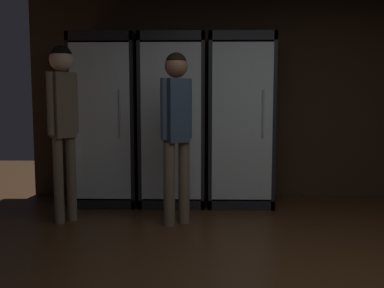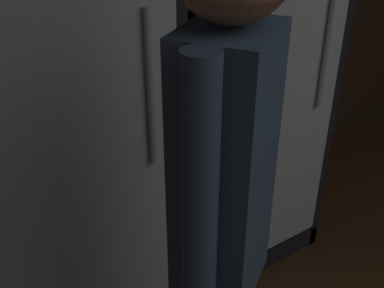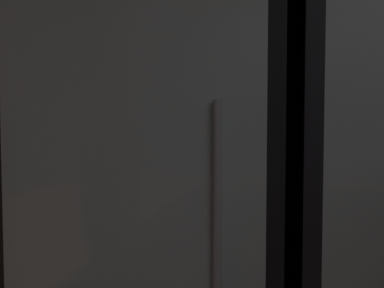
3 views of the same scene
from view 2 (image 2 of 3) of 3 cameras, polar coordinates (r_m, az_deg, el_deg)
cooler_left at (r=1.75m, az=-17.62°, el=5.31°), size 0.73×0.69×1.92m
cooler_center at (r=2.06m, az=3.02°, el=10.52°), size 0.73×0.69×1.92m
shopper_near at (r=1.01m, az=3.76°, el=-7.66°), size 0.29×0.25×1.64m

